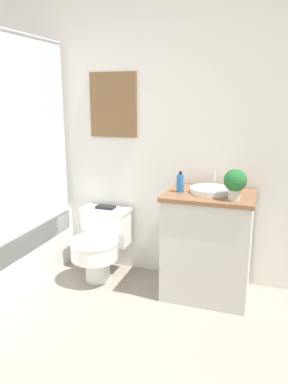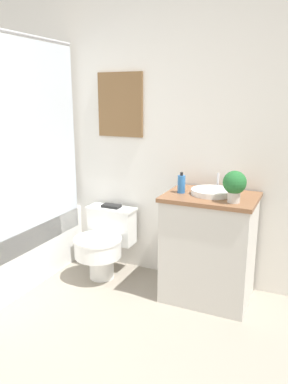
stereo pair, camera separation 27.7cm
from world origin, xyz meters
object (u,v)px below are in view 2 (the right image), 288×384
object	(u,v)px
toilet	(104,241)
book_on_tank	(111,206)
soap_bottle	(181,184)
potted_plant	(235,184)
sink	(212,192)

from	to	relation	value
toilet	book_on_tank	bearing A→B (deg)	90.00
soap_bottle	toilet	bearing A→B (deg)	178.19
soap_bottle	potted_plant	size ratio (longest dim) A/B	0.72
sink	toilet	bearing A→B (deg)	-178.41
soap_bottle	book_on_tank	xyz separation A→B (m)	(-0.70, 0.16, -0.30)
potted_plant	book_on_tank	world-z (taller)	potted_plant
sink	soap_bottle	bearing A→B (deg)	-167.92
book_on_tank	soap_bottle	bearing A→B (deg)	-12.92
sink	soap_bottle	distance (m)	0.23
soap_bottle	sink	bearing A→B (deg)	12.08
potted_plant	soap_bottle	bearing A→B (deg)	166.17
toilet	soap_bottle	size ratio (longest dim) A/B	3.70
potted_plant	book_on_tank	bearing A→B (deg)	166.74
sink	book_on_tank	world-z (taller)	sink
sink	book_on_tank	bearing A→B (deg)	173.03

